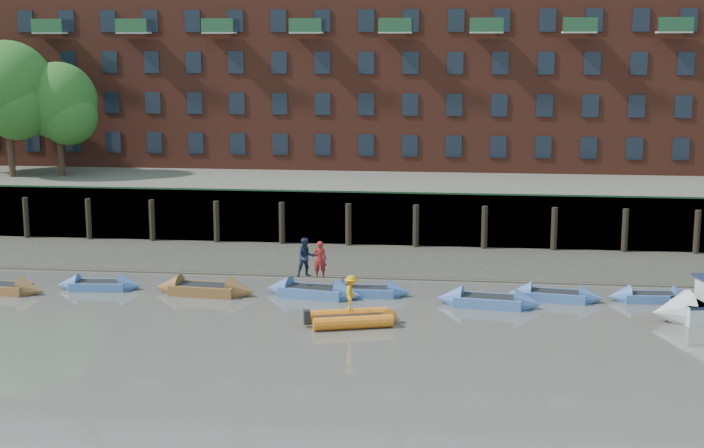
% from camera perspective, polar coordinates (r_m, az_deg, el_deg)
% --- Properties ---
extents(ground, '(220.00, 220.00, 0.00)m').
position_cam_1_polar(ground, '(37.14, -1.16, -8.26)').
color(ground, '#5D5852').
rests_on(ground, ground).
extents(foreshore, '(110.00, 8.00, 0.50)m').
position_cam_1_polar(foreshore, '(54.38, 1.41, -2.18)').
color(foreshore, '#3D382F').
rests_on(foreshore, ground).
extents(mud_band, '(110.00, 1.60, 0.10)m').
position_cam_1_polar(mud_band, '(51.09, 1.06, -3.02)').
color(mud_band, '#4C4336').
rests_on(mud_band, ground).
extents(river_wall, '(110.00, 1.23, 3.30)m').
position_cam_1_polar(river_wall, '(58.34, 1.81, 0.29)').
color(river_wall, '#2D2A26').
rests_on(river_wall, ground).
extents(bank_terrace, '(110.00, 28.00, 3.20)m').
position_cam_1_polar(bank_terrace, '(71.75, 2.73, 2.21)').
color(bank_terrace, '#5E594D').
rests_on(bank_terrace, ground).
extents(apartment_terrace, '(80.60, 15.56, 20.98)m').
position_cam_1_polar(apartment_terrace, '(71.99, 2.87, 11.20)').
color(apartment_terrace, brown).
rests_on(apartment_terrace, bank_terrace).
extents(tree_cluster, '(11.76, 7.74, 9.40)m').
position_cam_1_polar(tree_cluster, '(69.29, -19.58, 7.48)').
color(tree_cluster, '#3A281C').
rests_on(tree_cluster, bank_terrace).
extents(rowboat_0, '(4.58, 1.95, 1.29)m').
position_cam_1_polar(rowboat_0, '(50.58, -19.75, -3.52)').
color(rowboat_0, brown).
rests_on(rowboat_0, ground).
extents(rowboat_1, '(4.23, 1.54, 1.20)m').
position_cam_1_polar(rowboat_1, '(49.76, -14.50, -3.47)').
color(rowboat_1, '#4668A9').
rests_on(rowboat_1, ground).
extents(rowboat_2, '(5.07, 1.90, 1.44)m').
position_cam_1_polar(rowboat_2, '(47.78, -8.59, -3.78)').
color(rowboat_2, brown).
rests_on(rowboat_2, ground).
extents(rowboat_3, '(4.97, 2.34, 1.39)m').
position_cam_1_polar(rowboat_3, '(46.88, -2.28, -3.95)').
color(rowboat_3, '#4668A9').
rests_on(rowboat_3, ground).
extents(rowboat_4, '(4.29, 1.35, 1.24)m').
position_cam_1_polar(rowboat_4, '(47.02, 0.80, -3.94)').
color(rowboat_4, '#4668A9').
rests_on(rowboat_4, ground).
extents(rowboat_5, '(4.94, 2.03, 1.39)m').
position_cam_1_polar(rowboat_5, '(45.60, 7.93, -4.46)').
color(rowboat_5, '#4668A9').
rests_on(rowboat_5, ground).
extents(rowboat_6, '(4.54, 1.89, 1.28)m').
position_cam_1_polar(rowboat_6, '(47.17, 11.73, -4.10)').
color(rowboat_6, '#4668A9').
rests_on(rowboat_6, ground).
extents(rowboat_7, '(4.10, 1.41, 1.17)m').
position_cam_1_polar(rowboat_7, '(48.09, 17.04, -4.09)').
color(rowboat_7, '#4668A9').
rests_on(rowboat_7, ground).
extents(rib_tender, '(3.84, 2.68, 0.65)m').
position_cam_1_polar(rib_tender, '(42.27, 0.13, -5.51)').
color(rib_tender, orange).
rests_on(rib_tender, ground).
extents(person_rower_a, '(0.71, 0.54, 1.78)m').
position_cam_1_polar(person_rower_a, '(46.52, -1.88, -2.07)').
color(person_rower_a, maroon).
rests_on(person_rower_a, rowboat_3).
extents(person_rower_b, '(1.12, 1.02, 1.88)m').
position_cam_1_polar(person_rower_b, '(46.74, -2.71, -1.95)').
color(person_rower_b, '#19233F').
rests_on(person_rower_b, rowboat_3).
extents(person_rib_crew, '(0.59, 1.02, 1.57)m').
position_cam_1_polar(person_rib_crew, '(41.99, -0.05, -4.05)').
color(person_rib_crew, orange).
rests_on(person_rib_crew, rib_tender).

